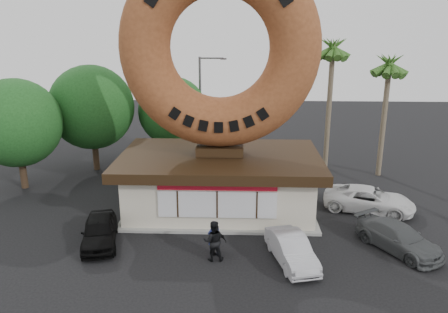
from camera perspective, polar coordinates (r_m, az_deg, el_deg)
ground at (r=20.19m, az=-1.34°, el=-13.61°), size 90.00×90.00×0.00m
donut_shop at (r=24.89m, az=-0.53°, el=-3.11°), size 11.20×7.20×3.80m
giant_donut at (r=23.47m, az=-0.57°, el=14.01°), size 10.60×2.70×10.60m
tree_west at (r=32.69m, az=-16.90°, el=6.16°), size 6.00×6.00×7.65m
tree_mid at (r=33.39m, az=-6.70°, el=5.88°), size 5.20×5.20×6.63m
tree_far at (r=30.52m, az=-25.48°, el=3.96°), size 5.60×5.60×7.14m
palm_near at (r=32.10m, az=14.02°, el=13.00°), size 2.60×2.60×9.75m
palm_far at (r=31.62m, az=20.77°, el=10.69°), size 2.60×2.60×8.75m
street_lamp at (r=34.03m, az=-2.87°, el=6.97°), size 2.11×0.20×8.00m
person_left at (r=20.39m, az=-1.28°, el=-10.58°), size 0.72×0.59×1.69m
person_center at (r=19.91m, az=-1.41°, el=-10.95°), size 1.00×0.82×1.90m
person_right at (r=20.31m, az=-0.95°, el=-10.95°), size 0.94×0.51×1.53m
car_black at (r=22.23m, az=-15.94°, el=-9.33°), size 2.49×4.25×1.36m
car_silver at (r=20.09m, az=8.80°, el=-11.90°), size 2.27×4.07×1.27m
car_grey at (r=22.43m, az=21.82°, el=-9.82°), size 3.80×4.62×1.26m
car_white at (r=26.33m, az=18.43°, el=-5.36°), size 5.50×3.86×1.39m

